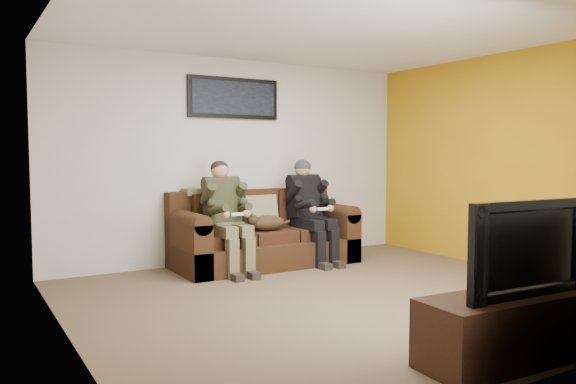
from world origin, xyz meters
TOP-DOWN VIEW (x-y plane):
  - floor at (0.00, 0.00)m, footprint 5.00×5.00m
  - ceiling at (0.00, 0.00)m, footprint 5.00×5.00m
  - wall_back at (0.00, 2.25)m, footprint 5.00×0.00m
  - wall_front at (0.00, -2.25)m, footprint 5.00×0.00m
  - wall_left at (-2.50, 0.00)m, footprint 0.00×4.50m
  - wall_right at (2.50, 0.00)m, footprint 0.00×4.50m
  - accent_wall_right at (2.49, 0.00)m, footprint 0.00×4.50m
  - sofa at (0.11, 1.83)m, footprint 2.26×0.98m
  - throw_pillow at (0.11, 1.87)m, footprint 0.43×0.21m
  - throw_blanket at (-0.58, 2.12)m, footprint 0.46×0.23m
  - person_left at (-0.47, 1.64)m, footprint 0.51×0.87m
  - person_right at (0.69, 1.64)m, footprint 0.51×0.86m
  - cat at (0.04, 1.61)m, footprint 0.66×0.26m
  - framed_poster at (-0.09, 2.22)m, footprint 1.25×0.05m
  - tv_stand at (0.03, -1.95)m, footprint 1.48×0.55m
  - television at (0.03, -1.95)m, footprint 1.11×0.21m

SIDE VIEW (x-z plane):
  - floor at x=0.00m, z-range 0.00..0.00m
  - tv_stand at x=0.03m, z-range 0.00..0.46m
  - sofa at x=0.11m, z-range -0.11..0.81m
  - cat at x=0.04m, z-range 0.43..0.67m
  - throw_pillow at x=0.11m, z-range 0.44..0.87m
  - person_left at x=-0.47m, z-range 0.08..1.39m
  - person_right at x=0.69m, z-range 0.08..1.40m
  - television at x=0.03m, z-range 0.46..1.10m
  - throw_blanket at x=-0.58m, z-range 0.89..0.97m
  - wall_back at x=0.00m, z-range -1.20..3.80m
  - wall_front at x=0.00m, z-range -1.20..3.80m
  - wall_left at x=-2.50m, z-range -0.95..3.55m
  - wall_right at x=2.50m, z-range -0.95..3.55m
  - accent_wall_right at x=2.49m, z-range -0.95..3.55m
  - framed_poster at x=-0.09m, z-range 1.84..2.36m
  - ceiling at x=0.00m, z-range 2.60..2.60m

